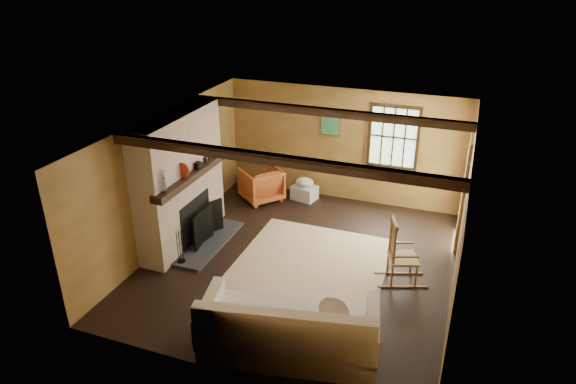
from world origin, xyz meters
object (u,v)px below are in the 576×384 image
at_px(laundry_basket, 304,193).
at_px(armchair, 261,184).
at_px(fireplace, 182,185).
at_px(rocking_chair, 401,256).
at_px(sofa, 289,333).

height_order(laundry_basket, armchair, armchair).
bearing_deg(fireplace, laundry_basket, 58.17).
distance_m(rocking_chair, armchair, 3.84).
xyz_separation_m(sofa, armchair, (-2.18, 4.19, 0.03)).
relative_size(fireplace, armchair, 3.02).
height_order(rocking_chair, laundry_basket, rocking_chair).
bearing_deg(sofa, fireplace, 131.46).
bearing_deg(rocking_chair, sofa, 133.48).
distance_m(fireplace, armchair, 2.28).
xyz_separation_m(laundry_basket, armchair, (-0.86, -0.34, 0.21)).
height_order(sofa, armchair, sofa).
distance_m(sofa, laundry_basket, 4.73).
relative_size(rocking_chair, armchair, 1.40).
xyz_separation_m(fireplace, armchair, (0.63, 2.06, -0.74)).
relative_size(sofa, armchair, 3.09).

